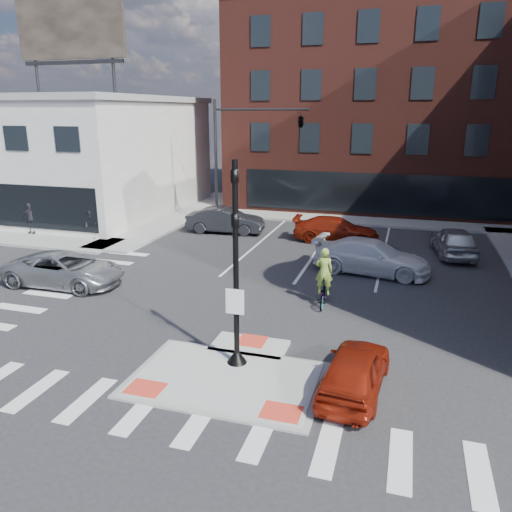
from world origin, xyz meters
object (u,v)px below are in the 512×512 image
(bg_car_dark, at_px, (225,220))
(pedestrian_b, at_px, (31,218))
(bg_car_red, at_px, (336,230))
(white_pickup, at_px, (372,257))
(bg_car_silver, at_px, (454,241))
(cyclist, at_px, (323,286))
(red_sedan, at_px, (355,370))
(pedestrian_a, at_px, (91,224))
(silver_suv, at_px, (65,269))

(bg_car_dark, xyz_separation_m, pedestrian_b, (-10.96, -4.21, 0.30))
(bg_car_dark, distance_m, bg_car_red, 6.91)
(white_pickup, bearing_deg, bg_car_silver, -34.41)
(white_pickup, relative_size, cyclist, 2.32)
(bg_car_dark, xyz_separation_m, bg_car_silver, (13.23, -1.29, -0.01))
(bg_car_red, relative_size, cyclist, 2.11)
(red_sedan, distance_m, pedestrian_b, 23.94)
(bg_car_dark, bearing_deg, red_sedan, -154.47)
(bg_car_silver, distance_m, pedestrian_a, 20.19)
(bg_car_silver, bearing_deg, white_pickup, 39.81)
(white_pickup, distance_m, pedestrian_b, 20.35)
(pedestrian_a, bearing_deg, silver_suv, -50.66)
(bg_car_silver, xyz_separation_m, pedestrian_b, (-24.19, -2.92, 0.31))
(cyclist, xyz_separation_m, pedestrian_a, (-14.62, 6.01, 0.19))
(bg_car_dark, bearing_deg, bg_car_silver, -101.06)
(red_sedan, distance_m, bg_car_silver, 15.32)
(silver_suv, height_order, bg_car_dark, bg_car_dark)
(red_sedan, height_order, pedestrian_b, pedestrian_b)
(white_pickup, bearing_deg, red_sedan, -169.80)
(silver_suv, distance_m, bg_car_red, 14.98)
(white_pickup, height_order, pedestrian_b, pedestrian_b)
(white_pickup, bearing_deg, bg_car_dark, 67.42)
(silver_suv, distance_m, bg_car_dark, 11.67)
(bg_car_red, xyz_separation_m, cyclist, (0.97, -10.01, 0.07))
(silver_suv, relative_size, bg_car_silver, 1.15)
(bg_car_red, bearing_deg, cyclist, -176.65)
(silver_suv, bearing_deg, bg_car_silver, -60.24)
(pedestrian_a, xyz_separation_m, pedestrian_b, (-4.21, 0.00, 0.11))
(cyclist, distance_m, pedestrian_b, 19.78)
(red_sedan, height_order, white_pickup, white_pickup)
(bg_car_silver, relative_size, pedestrian_b, 2.42)
(white_pickup, xyz_separation_m, bg_car_dark, (-9.35, 5.53, 0.00))
(silver_suv, bearing_deg, pedestrian_b, 46.48)
(silver_suv, xyz_separation_m, red_sedan, (13.00, -5.00, -0.07))
(pedestrian_b, bearing_deg, bg_car_silver, -0.65)
(silver_suv, distance_m, pedestrian_b, 10.42)
(bg_car_silver, distance_m, cyclist, 10.41)
(bg_car_red, relative_size, pedestrian_b, 2.62)
(bg_car_dark, height_order, cyclist, cyclist)
(silver_suv, bearing_deg, white_pickup, -67.03)
(bg_car_silver, bearing_deg, silver_suv, 23.30)
(bg_car_dark, height_order, pedestrian_a, pedestrian_a)
(red_sedan, xyz_separation_m, pedestrian_b, (-20.71, 12.00, 0.43))
(white_pickup, distance_m, pedestrian_a, 16.15)
(red_sedan, distance_m, pedestrian_a, 20.40)
(bg_car_silver, bearing_deg, pedestrian_a, 0.57)
(silver_suv, xyz_separation_m, bg_car_dark, (3.25, 11.21, 0.06))
(red_sedan, bearing_deg, silver_suv, -16.43)
(bg_car_dark, height_order, pedestrian_b, pedestrian_b)
(silver_suv, xyz_separation_m, white_pickup, (12.60, 5.68, 0.06))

